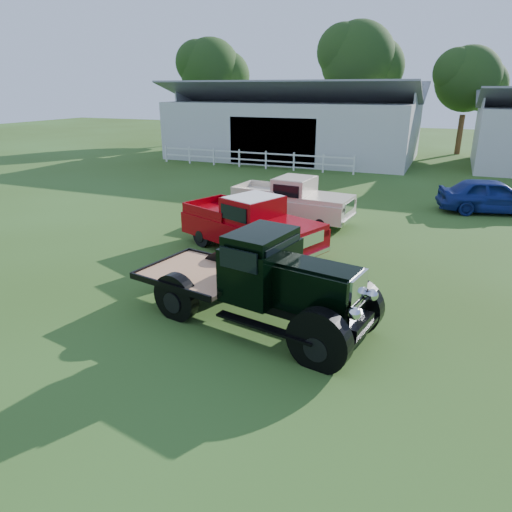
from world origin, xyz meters
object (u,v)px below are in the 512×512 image
at_px(white_pickup, 292,201).
at_px(misc_car_blue, 492,196).
at_px(vintage_flatbed, 257,278).
at_px(red_pickup, 251,224).

bearing_deg(white_pickup, misc_car_blue, 38.34).
bearing_deg(misc_car_blue, white_pickup, 108.94).
bearing_deg(misc_car_blue, vintage_flatbed, 143.06).
distance_m(red_pickup, white_pickup, 3.84).
xyz_separation_m(vintage_flatbed, white_pickup, (-1.97, 8.37, -0.21)).
relative_size(red_pickup, white_pickup, 1.05).
distance_m(vintage_flatbed, white_pickup, 8.60).
xyz_separation_m(red_pickup, white_pickup, (0.15, 3.84, -0.04)).
relative_size(vintage_flatbed, red_pickup, 1.08).
distance_m(white_pickup, misc_car_blue, 9.04).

